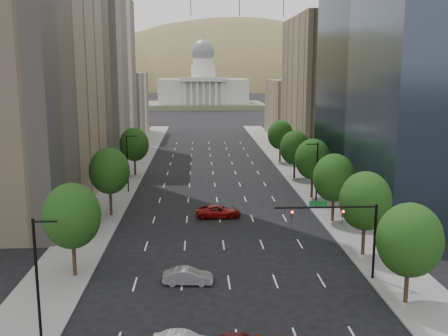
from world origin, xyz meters
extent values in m
cube|color=slate|center=(-15.50, 60.00, 0.07)|extent=(6.00, 200.00, 0.15)
cube|color=slate|center=(15.50, 60.00, 0.07)|extent=(6.00, 200.00, 0.15)
cube|color=beige|center=(-25.00, 103.00, 17.50)|extent=(14.00, 30.00, 35.00)
cube|color=beige|center=(-25.00, 136.00, 9.00)|extent=(14.00, 26.00, 18.00)
cube|color=#8C7759|center=(25.00, 100.00, 15.00)|extent=(14.00, 30.00, 30.00)
cube|color=#8C7759|center=(25.00, 133.00, 8.00)|extent=(14.00, 26.00, 16.00)
cylinder|color=#382316|center=(14.00, 25.00, 1.88)|extent=(0.36, 0.36, 3.75)
ellipsoid|color=black|center=(14.00, 25.00, 5.40)|extent=(5.20, 5.20, 5.98)
cylinder|color=#382316|center=(14.00, 36.00, 2.00)|extent=(0.36, 0.36, 4.00)
ellipsoid|color=black|center=(14.00, 36.00, 5.76)|extent=(5.20, 5.20, 5.98)
cylinder|color=#382316|center=(14.00, 48.00, 1.95)|extent=(0.36, 0.36, 3.90)
ellipsoid|color=black|center=(14.00, 48.00, 5.62)|extent=(5.20, 5.20, 5.98)
cylinder|color=#382316|center=(14.00, 60.00, 2.05)|extent=(0.36, 0.36, 4.10)
ellipsoid|color=black|center=(14.00, 60.00, 5.90)|extent=(5.20, 5.20, 5.98)
cylinder|color=#382316|center=(14.00, 74.00, 1.90)|extent=(0.36, 0.36, 3.80)
ellipsoid|color=black|center=(14.00, 74.00, 5.47)|extent=(5.20, 5.20, 5.98)
cylinder|color=#382316|center=(14.00, 90.00, 2.00)|extent=(0.36, 0.36, 4.00)
ellipsoid|color=black|center=(14.00, 90.00, 5.76)|extent=(5.20, 5.20, 5.98)
cylinder|color=#382316|center=(-14.00, 32.00, 2.00)|extent=(0.36, 0.36, 4.00)
ellipsoid|color=black|center=(-14.00, 32.00, 5.76)|extent=(5.20, 5.20, 5.98)
cylinder|color=#382316|center=(-14.00, 52.00, 2.08)|extent=(0.36, 0.36, 4.15)
ellipsoid|color=black|center=(-14.00, 52.00, 5.98)|extent=(5.20, 5.20, 5.98)
cylinder|color=#382316|center=(-14.00, 78.00, 1.98)|extent=(0.36, 0.36, 3.95)
ellipsoid|color=black|center=(-14.00, 78.00, 5.69)|extent=(5.20, 5.20, 5.98)
cylinder|color=black|center=(13.50, 55.00, 4.50)|extent=(0.20, 0.20, 9.00)
cylinder|color=black|center=(12.70, 55.00, 8.80)|extent=(1.60, 0.14, 0.14)
cylinder|color=black|center=(-13.50, 20.00, 4.50)|extent=(0.20, 0.20, 9.00)
cylinder|color=black|center=(-12.70, 20.00, 8.80)|extent=(1.60, 0.14, 0.14)
cylinder|color=black|center=(-13.50, 65.00, 4.50)|extent=(0.20, 0.20, 9.00)
cylinder|color=black|center=(-12.70, 65.00, 8.80)|extent=(1.60, 0.14, 0.14)
cylinder|color=black|center=(13.00, 30.00, 3.50)|extent=(0.24, 0.24, 7.00)
cylinder|color=black|center=(8.50, 30.00, 6.80)|extent=(9.00, 0.18, 0.18)
imported|color=black|center=(10.00, 30.00, 6.25)|extent=(0.18, 0.22, 1.10)
imported|color=black|center=(5.50, 30.00, 6.25)|extent=(0.18, 0.22, 1.10)
sphere|color=#FF0C07|center=(10.00, 29.82, 6.45)|extent=(0.20, 0.20, 0.20)
sphere|color=#FF0C07|center=(5.50, 29.82, 6.45)|extent=(0.20, 0.20, 0.20)
cube|color=#0C591E|center=(7.80, 30.00, 7.15)|extent=(1.60, 0.06, 0.45)
cube|color=#596647|center=(0.00, 250.00, 1.25)|extent=(60.00, 40.00, 2.50)
cube|color=silver|center=(0.00, 250.00, 8.50)|extent=(44.00, 26.00, 12.00)
cube|color=silver|center=(0.00, 236.00, 14.50)|extent=(22.00, 4.00, 2.00)
cylinder|color=silver|center=(0.00, 250.00, 18.00)|extent=(12.00, 12.00, 7.00)
cylinder|color=silver|center=(0.00, 250.00, 23.00)|extent=(9.60, 9.60, 3.00)
sphere|color=slate|center=(0.00, 250.00, 28.10)|extent=(11.60, 11.60, 11.60)
cylinder|color=silver|center=(0.00, 250.00, 33.95)|extent=(1.80, 1.80, 2.50)
ellipsoid|color=olive|center=(-140.00, 560.00, -33.25)|extent=(380.00, 342.00, 190.00)
ellipsoid|color=olive|center=(40.00, 600.00, -42.00)|extent=(440.00, 396.00, 240.00)
ellipsoid|color=olive|center=(210.00, 640.00, -35.00)|extent=(360.00, 324.00, 200.00)
cylinder|color=black|center=(-10.00, 590.00, 90.00)|extent=(0.80, 0.80, 22.00)
cylinder|color=black|center=(45.00, 590.00, 90.00)|extent=(0.80, 0.80, 22.00)
cylinder|color=black|center=(95.00, 590.00, 90.00)|extent=(0.80, 0.80, 22.00)
imported|color=gray|center=(-3.63, 29.80, 0.72)|extent=(4.46, 1.78, 1.44)
imported|color=maroon|center=(-0.12, 50.71, 0.80)|extent=(5.79, 2.75, 1.60)
camera|label=1|loc=(-2.58, -13.08, 18.54)|focal=41.29mm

